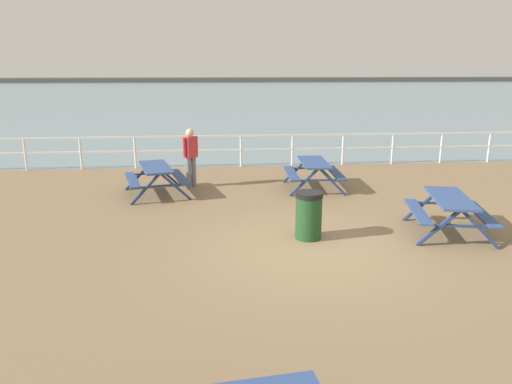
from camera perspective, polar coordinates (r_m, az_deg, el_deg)
The scene contains 9 objects.
ground_plane at distance 9.33m, azimuth 6.56°, elevation -7.11°, with size 30.00×24.00×0.20m, color #846B4C.
sea_band at distance 61.34m, azimuth -3.47°, elevation 11.54°, with size 142.00×90.00×0.01m, color gray.
distant_shoreline at distance 104.29m, azimuth -4.21°, elevation 12.81°, with size 142.00×6.00×1.80m, color #4C4C47.
seaward_railing at distance 16.53m, azimuth 1.28°, elevation 5.62°, with size 23.07×0.07×1.08m.
picnic_table_near_left at distance 13.55m, azimuth 6.82°, elevation 2.81°, with size 1.60×1.85×0.80m.
picnic_table_near_right at distance 10.57m, azimuth 21.89°, elevation -1.56°, with size 1.86×2.08×0.80m.
picnic_table_far_left at distance 13.08m, azimuth -11.71°, elevation 2.18°, with size 1.90×2.11×0.80m.
visitor at distance 13.69m, azimuth -7.72°, elevation 4.46°, with size 0.41×0.39×1.66m.
litter_bin at distance 9.63m, azimuth 6.23°, elevation -2.73°, with size 0.55×0.55×0.95m.
Camera 1 is at (-1.82, -8.47, 3.35)m, focal length 33.94 mm.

